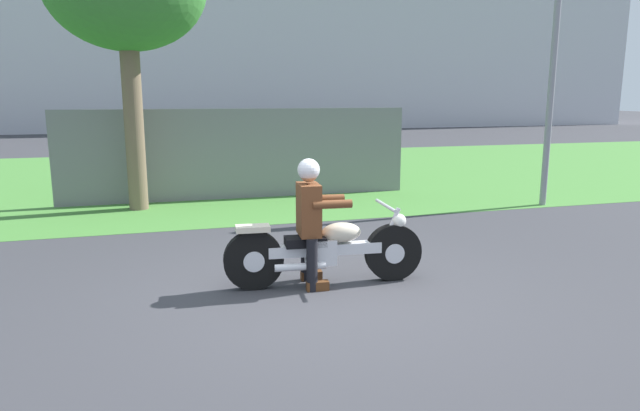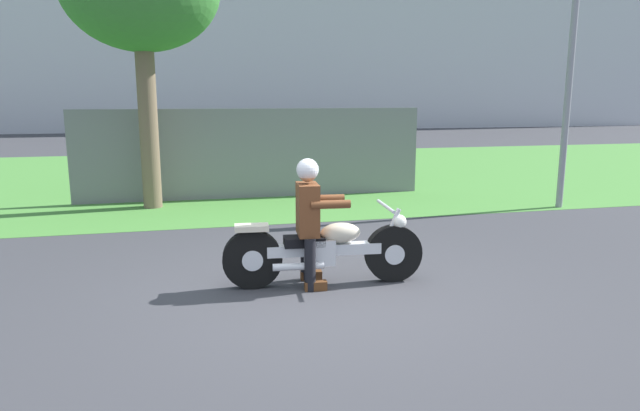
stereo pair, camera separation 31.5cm
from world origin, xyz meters
name	(u,v)px [view 2 (the right image)]	position (x,y,z in m)	size (l,w,h in m)	color
ground	(321,296)	(0.00, 0.00, 0.00)	(120.00, 120.00, 0.00)	#38383D
grass_verge	(240,175)	(0.00, 9.38, 0.00)	(60.00, 12.00, 0.01)	#478438
motorcycle_lead	(325,250)	(0.12, 0.36, 0.39)	(2.21, 0.66, 0.88)	black
rider_lead	(309,212)	(-0.04, 0.37, 0.82)	(0.57, 0.49, 1.40)	black
streetlight_pole	(580,27)	(5.55, 3.62, 3.25)	(0.96, 0.20, 5.12)	gray
fence_segment	(253,154)	(-0.02, 5.93, 0.90)	(7.00, 0.06, 1.80)	slate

